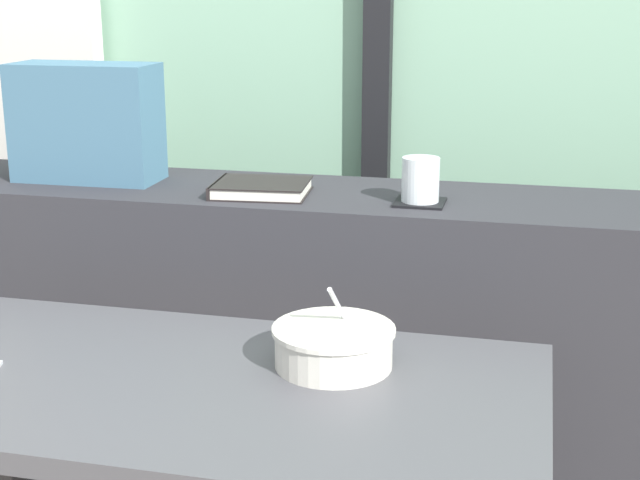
% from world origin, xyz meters
% --- Properties ---
extents(dark_console_ledge, '(2.80, 0.35, 0.86)m').
position_xyz_m(dark_console_ledge, '(0.00, 0.55, 0.43)').
color(dark_console_ledge, '#2D2D33').
rests_on(dark_console_ledge, ground).
extents(breakfast_table, '(1.11, 0.56, 0.68)m').
position_xyz_m(breakfast_table, '(-0.05, -0.06, 0.56)').
color(breakfast_table, '#414145').
rests_on(breakfast_table, ground).
extents(coaster_square, '(0.10, 0.10, 0.00)m').
position_xyz_m(coaster_square, '(0.23, 0.49, 0.86)').
color(coaster_square, black).
rests_on(coaster_square, dark_console_ledge).
extents(juice_glass, '(0.08, 0.08, 0.09)m').
position_xyz_m(juice_glass, '(0.23, 0.49, 0.90)').
color(juice_glass, white).
rests_on(juice_glass, coaster_square).
extents(closed_book, '(0.21, 0.18, 0.03)m').
position_xyz_m(closed_book, '(-0.10, 0.50, 0.87)').
color(closed_book, black).
rests_on(closed_book, dark_console_ledge).
extents(throw_pillow, '(0.32, 0.14, 0.26)m').
position_xyz_m(throw_pillow, '(-0.52, 0.55, 0.99)').
color(throw_pillow, '#426B84').
rests_on(throw_pillow, dark_console_ledge).
extents(soup_bowl, '(0.20, 0.20, 0.15)m').
position_xyz_m(soup_bowl, '(0.16, 0.05, 0.72)').
color(soup_bowl, silver).
rests_on(soup_bowl, breakfast_table).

